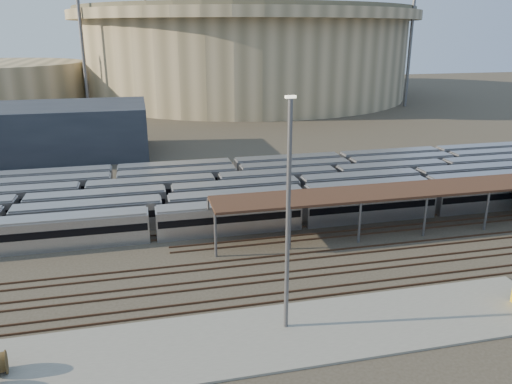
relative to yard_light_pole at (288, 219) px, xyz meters
The scene contains 11 objects.
ground 17.73m from the yard_light_pole, 72.55° to the left, with size 420.00×420.00×0.00m, color #383026.
apron 9.96m from the yard_light_pole, 120.65° to the right, with size 50.00×9.00×0.20m, color gray.
subway_trains 34.04m from the yard_light_pole, 79.34° to the left, with size 123.53×23.90×3.60m.
inspection_shed 32.32m from the yard_light_pole, 34.26° to the left, with size 60.30×6.00×5.30m.
empty_tracks 14.06m from the yard_light_pole, 63.92° to the left, with size 170.00×9.62×0.18m.
stadium 156.89m from the yard_light_pole, 79.19° to the left, with size 124.00×124.00×32.50m.
service_building 75.63m from the yard_light_pole, 113.93° to the left, with size 42.00×20.00×10.00m, color #1E232D.
floodlight_0 127.04m from the yard_light_pole, 101.67° to the left, with size 4.00×1.00×38.40m.
floodlight_2 136.52m from the yard_light_pole, 56.87° to the left, with size 4.00×1.00×38.40m.
floodlight_3 174.39m from the yard_light_pole, 91.85° to the left, with size 4.00×1.00×38.40m.
yard_light_pole is the anchor object (origin of this frame).
Camera 1 is at (-15.23, -49.10, 24.23)m, focal length 35.00 mm.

